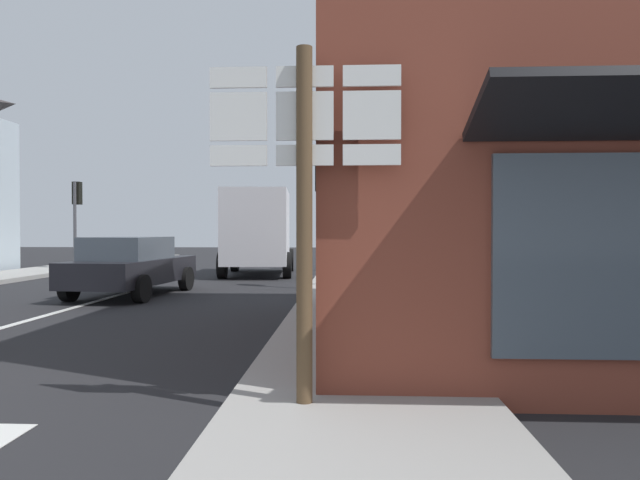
# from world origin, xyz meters

# --- Properties ---
(ground_plane) EXTENTS (80.00, 80.00, 0.00)m
(ground_plane) POSITION_xyz_m (0.00, 10.00, 0.00)
(ground_plane) COLOR #232326
(sidewalk_right) EXTENTS (2.41, 44.00, 0.14)m
(sidewalk_right) POSITION_xyz_m (5.90, 8.00, 0.07)
(sidewalk_right) COLOR #9E9B96
(sidewalk_right) RESTS_ON ground
(lane_centre_stripe) EXTENTS (0.16, 12.00, 0.01)m
(lane_centre_stripe) POSITION_xyz_m (0.00, 6.00, 0.01)
(lane_centre_stripe) COLOR silver
(lane_centre_stripe) RESTS_ON ground
(sedan_far) EXTENTS (2.25, 4.34, 1.47)m
(sedan_far) POSITION_xyz_m (0.36, 9.32, 0.76)
(sedan_far) COLOR black
(sedan_far) RESTS_ON ground
(delivery_truck) EXTENTS (2.80, 5.15, 3.05)m
(delivery_truck) POSITION_xyz_m (2.48, 16.01, 1.65)
(delivery_truck) COLOR silver
(delivery_truck) RESTS_ON ground
(route_sign_post) EXTENTS (1.66, 0.14, 3.20)m
(route_sign_post) POSITION_xyz_m (5.39, 0.41, 2.00)
(route_sign_post) COLOR brown
(route_sign_post) RESTS_ON ground
(traffic_light_far_left) EXTENTS (0.30, 0.49, 3.56)m
(traffic_light_far_left) POSITION_xyz_m (-4.99, 17.38, 2.64)
(traffic_light_far_left) COLOR #47474C
(traffic_light_far_left) RESTS_ON ground
(traffic_light_near_right) EXTENTS (0.30, 0.49, 3.63)m
(traffic_light_near_right) POSITION_xyz_m (4.99, 11.28, 2.69)
(traffic_light_near_right) COLOR #47474C
(traffic_light_near_right) RESTS_ON ground
(traffic_light_far_right) EXTENTS (0.30, 0.49, 3.62)m
(traffic_light_far_right) POSITION_xyz_m (4.99, 18.44, 2.68)
(traffic_light_far_right) COLOR #47474C
(traffic_light_far_right) RESTS_ON ground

